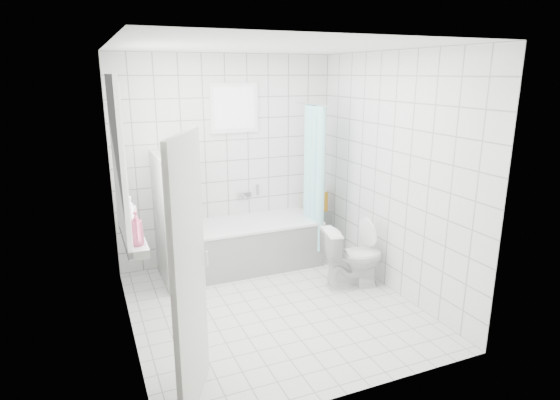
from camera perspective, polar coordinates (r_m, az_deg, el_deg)
name	(u,v)px	position (r m, az deg, el deg)	size (l,w,h in m)	color
ground	(273,307)	(5.02, -0.89, -12.91)	(3.00, 3.00, 0.00)	white
ceiling	(272,46)	(4.43, -1.03, 18.24)	(3.00, 3.00, 0.00)	white
wall_back	(227,161)	(5.94, -6.44, 4.78)	(2.80, 0.02, 2.60)	white
wall_front	(354,233)	(3.27, 9.04, -4.03)	(2.80, 0.02, 2.60)	white
wall_left	(122,201)	(4.25, -18.74, -0.15)	(0.02, 3.00, 2.60)	white
wall_right	(391,175)	(5.23, 13.42, 3.04)	(0.02, 3.00, 2.60)	white
window_left	(121,161)	(4.48, -18.82, 4.55)	(0.01, 0.90, 1.40)	white
window_back	(235,108)	(5.84, -5.55, 11.07)	(0.50, 0.01, 0.50)	white
window_sill	(133,237)	(4.66, -17.50, -4.35)	(0.18, 1.02, 0.08)	white
door	(190,278)	(3.33, -10.97, -9.29)	(0.04, 0.80, 2.00)	silver
bathtub	(246,245)	(5.89, -4.17, -5.45)	(1.82, 0.77, 0.58)	white
partition_wall	(165,220)	(5.48, -13.79, -2.39)	(0.15, 0.85, 1.50)	white
tiled_ledge	(317,228)	(6.54, 4.53, -3.47)	(0.40, 0.24, 0.55)	white
toilet	(353,257)	(5.40, 8.87, -6.92)	(0.39, 0.69, 0.70)	white
curtain_rod	(310,104)	(5.83, 3.68, 11.59)	(0.02, 0.02, 0.80)	silver
shower_curtain	(313,178)	(5.84, 4.10, 2.67)	(0.14, 0.48, 1.78)	#4FE6E7
tub_faucet	(244,194)	(6.06, -4.41, 0.68)	(0.18, 0.06, 0.06)	silver
sill_bottles	(133,221)	(4.56, -17.48, -2.43)	(0.16, 0.80, 0.33)	#E673C5
ledge_bottles	(320,201)	(6.41, 4.85, -0.14)	(0.21, 0.19, 0.27)	orange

